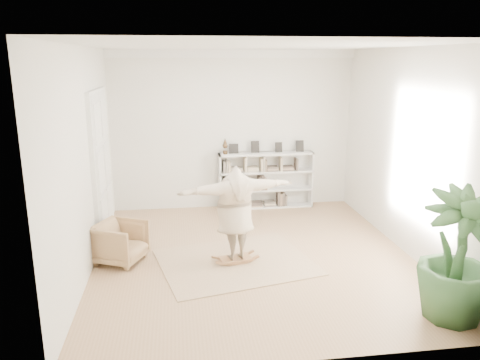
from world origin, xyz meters
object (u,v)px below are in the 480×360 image
Objects in this scene: rocker_board at (235,259)px; houseplant at (457,256)px; bookshelf at (266,181)px; person at (235,210)px; armchair at (120,242)px.

houseplant is (2.66, -2.14, 0.83)m from rocker_board.
bookshelf reaches higher than rocker_board.
bookshelf is at bearing 57.29° from rocker_board.
bookshelf is at bearing -122.71° from person.
houseplant reaches higher than rocker_board.
bookshelf is at bearing -22.86° from armchair.
armchair is at bearing 157.97° from rocker_board.
armchair is 1.32× the size of rocker_board.
armchair is (-3.04, -2.70, -0.28)m from bookshelf.
armchair is 1.99m from rocker_board.
person reaches higher than armchair.
bookshelf reaches higher than armchair.
person reaches higher than rocker_board.
rocker_board is at bearing -110.00° from bookshelf.
rocker_board is (1.94, -0.32, -0.28)m from armchair.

